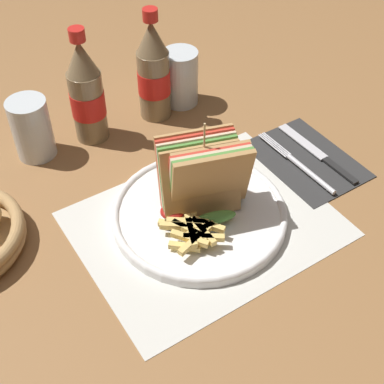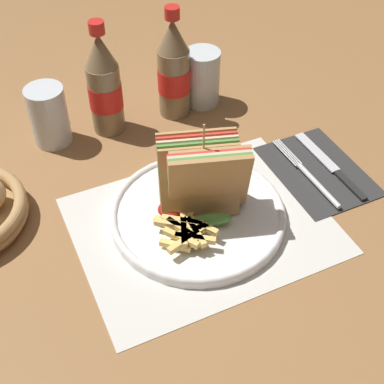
{
  "view_description": "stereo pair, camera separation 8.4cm",
  "coord_description": "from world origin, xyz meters",
  "px_view_note": "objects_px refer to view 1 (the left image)",
  "views": [
    {
      "loc": [
        -0.35,
        -0.49,
        0.63
      ],
      "look_at": [
        -0.02,
        0.02,
        0.04
      ],
      "focal_mm": 50.0,
      "sensor_mm": 36.0,
      "label": 1
    },
    {
      "loc": [
        -0.28,
        -0.53,
        0.63
      ],
      "look_at": [
        -0.02,
        0.02,
        0.04
      ],
      "focal_mm": 50.0,
      "sensor_mm": 36.0,
      "label": 2
    }
  ],
  "objects_px": {
    "club_sandwich": "(204,177)",
    "coke_bottle_near": "(87,94)",
    "coke_bottle_far": "(154,73)",
    "knife": "(318,153)",
    "fork": "(303,167)",
    "glass_near": "(181,78)",
    "glass_far": "(32,129)",
    "plate_main": "(199,213)"
  },
  "relations": [
    {
      "from": "plate_main",
      "to": "club_sandwich",
      "type": "height_order",
      "value": "club_sandwich"
    },
    {
      "from": "plate_main",
      "to": "knife",
      "type": "xyz_separation_m",
      "value": [
        0.26,
        0.01,
        -0.0
      ]
    },
    {
      "from": "knife",
      "to": "glass_near",
      "type": "relative_size",
      "value": 1.72
    },
    {
      "from": "knife",
      "to": "coke_bottle_far",
      "type": "height_order",
      "value": "coke_bottle_far"
    },
    {
      "from": "knife",
      "to": "coke_bottle_far",
      "type": "xyz_separation_m",
      "value": [
        -0.18,
        0.27,
        0.09
      ]
    },
    {
      "from": "plate_main",
      "to": "coke_bottle_near",
      "type": "relative_size",
      "value": 1.28
    },
    {
      "from": "coke_bottle_near",
      "to": "fork",
      "type": "bearing_deg",
      "value": -47.61
    },
    {
      "from": "glass_near",
      "to": "knife",
      "type": "bearing_deg",
      "value": -67.32
    },
    {
      "from": "fork",
      "to": "glass_near",
      "type": "xyz_separation_m",
      "value": [
        -0.07,
        0.3,
        0.05
      ]
    },
    {
      "from": "knife",
      "to": "plate_main",
      "type": "bearing_deg",
      "value": -178.97
    },
    {
      "from": "fork",
      "to": "coke_bottle_near",
      "type": "relative_size",
      "value": 0.88
    },
    {
      "from": "coke_bottle_far",
      "to": "glass_near",
      "type": "distance_m",
      "value": 0.08
    },
    {
      "from": "glass_near",
      "to": "glass_far",
      "type": "height_order",
      "value": "same"
    },
    {
      "from": "glass_near",
      "to": "glass_far",
      "type": "distance_m",
      "value": 0.31
    },
    {
      "from": "club_sandwich",
      "to": "glass_near",
      "type": "bearing_deg",
      "value": 64.48
    },
    {
      "from": "knife",
      "to": "coke_bottle_near",
      "type": "bearing_deg",
      "value": 137.94
    },
    {
      "from": "coke_bottle_far",
      "to": "club_sandwich",
      "type": "bearing_deg",
      "value": -104.53
    },
    {
      "from": "club_sandwich",
      "to": "coke_bottle_far",
      "type": "xyz_separation_m",
      "value": [
        0.07,
        0.28,
        0.02
      ]
    },
    {
      "from": "club_sandwich",
      "to": "coke_bottle_near",
      "type": "xyz_separation_m",
      "value": [
        -0.06,
        0.28,
        0.02
      ]
    },
    {
      "from": "plate_main",
      "to": "fork",
      "type": "distance_m",
      "value": 0.21
    },
    {
      "from": "club_sandwich",
      "to": "glass_near",
      "type": "height_order",
      "value": "club_sandwich"
    },
    {
      "from": "coke_bottle_far",
      "to": "knife",
      "type": "bearing_deg",
      "value": -56.19
    },
    {
      "from": "fork",
      "to": "knife",
      "type": "height_order",
      "value": "fork"
    },
    {
      "from": "plate_main",
      "to": "coke_bottle_near",
      "type": "xyz_separation_m",
      "value": [
        -0.05,
        0.28,
        0.08
      ]
    },
    {
      "from": "fork",
      "to": "glass_far",
      "type": "bearing_deg",
      "value": 140.13
    },
    {
      "from": "club_sandwich",
      "to": "glass_far",
      "type": "bearing_deg",
      "value": 120.58
    },
    {
      "from": "knife",
      "to": "coke_bottle_far",
      "type": "relative_size",
      "value": 0.88
    },
    {
      "from": "coke_bottle_near",
      "to": "glass_far",
      "type": "relative_size",
      "value": 1.95
    },
    {
      "from": "plate_main",
      "to": "glass_near",
      "type": "bearing_deg",
      "value": 63.01
    },
    {
      "from": "glass_near",
      "to": "club_sandwich",
      "type": "bearing_deg",
      "value": -115.52
    },
    {
      "from": "fork",
      "to": "coke_bottle_far",
      "type": "xyz_separation_m",
      "value": [
        -0.13,
        0.29,
        0.09
      ]
    },
    {
      "from": "glass_far",
      "to": "knife",
      "type": "bearing_deg",
      "value": -33.79
    },
    {
      "from": "coke_bottle_near",
      "to": "coke_bottle_far",
      "type": "distance_m",
      "value": 0.13
    },
    {
      "from": "coke_bottle_far",
      "to": "glass_far",
      "type": "relative_size",
      "value": 1.95
    },
    {
      "from": "knife",
      "to": "glass_near",
      "type": "bearing_deg",
      "value": 111.61
    },
    {
      "from": "plate_main",
      "to": "coke_bottle_far",
      "type": "height_order",
      "value": "coke_bottle_far"
    },
    {
      "from": "glass_far",
      "to": "glass_near",
      "type": "bearing_deg",
      "value": -0.56
    },
    {
      "from": "coke_bottle_far",
      "to": "glass_far",
      "type": "bearing_deg",
      "value": 177.16
    },
    {
      "from": "club_sandwich",
      "to": "coke_bottle_near",
      "type": "relative_size",
      "value": 0.74
    },
    {
      "from": "fork",
      "to": "coke_bottle_near",
      "type": "distance_m",
      "value": 0.4
    },
    {
      "from": "plate_main",
      "to": "coke_bottle_far",
      "type": "distance_m",
      "value": 0.3
    },
    {
      "from": "plate_main",
      "to": "club_sandwich",
      "type": "distance_m",
      "value": 0.07
    }
  ]
}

